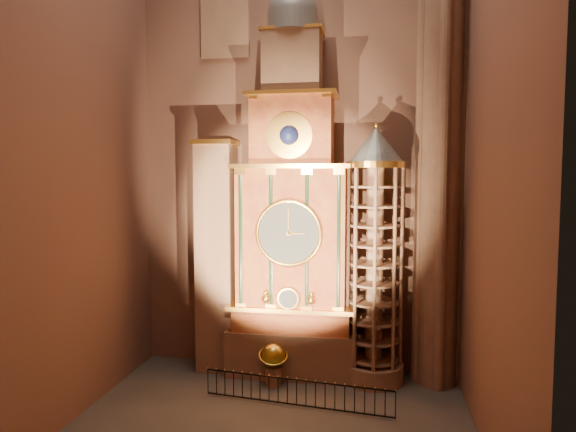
% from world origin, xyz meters
% --- Properties ---
extents(floor, '(14.00, 14.00, 0.00)m').
position_xyz_m(floor, '(0.00, 0.00, 0.00)').
color(floor, '#383330').
rests_on(floor, ground).
extents(wall_back, '(22.00, 0.00, 22.00)m').
position_xyz_m(wall_back, '(0.00, 6.00, 11.00)').
color(wall_back, brown).
rests_on(wall_back, floor).
extents(wall_left, '(0.00, 22.00, 22.00)m').
position_xyz_m(wall_left, '(-7.00, 0.00, 11.00)').
color(wall_left, brown).
rests_on(wall_left, floor).
extents(wall_right, '(0.00, 22.00, 22.00)m').
position_xyz_m(wall_right, '(7.00, 0.00, 11.00)').
color(wall_right, brown).
rests_on(wall_right, floor).
extents(astronomical_clock, '(5.60, 2.41, 16.70)m').
position_xyz_m(astronomical_clock, '(0.00, 4.96, 6.68)').
color(astronomical_clock, '#8C634C').
rests_on(astronomical_clock, floor).
extents(portrait_tower, '(1.80, 1.60, 10.20)m').
position_xyz_m(portrait_tower, '(-3.40, 4.98, 5.15)').
color(portrait_tower, '#8C634C').
rests_on(portrait_tower, floor).
extents(stair_turret, '(2.50, 2.50, 10.80)m').
position_xyz_m(stair_turret, '(3.50, 4.70, 5.27)').
color(stair_turret, '#8C634C').
rests_on(stair_turret, floor).
extents(gothic_pier, '(2.04, 2.04, 22.00)m').
position_xyz_m(gothic_pier, '(6.10, 5.00, 11.00)').
color(gothic_pier, '#8C634C').
rests_on(gothic_pier, floor).
extents(celestial_globe, '(1.48, 1.43, 1.75)m').
position_xyz_m(celestial_globe, '(-0.59, 3.60, 1.05)').
color(celestial_globe, '#8C634C').
rests_on(celestial_globe, floor).
extents(iron_railing, '(7.23, 1.00, 1.02)m').
position_xyz_m(iron_railing, '(0.67, 1.73, 0.55)').
color(iron_railing, black).
rests_on(iron_railing, floor).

